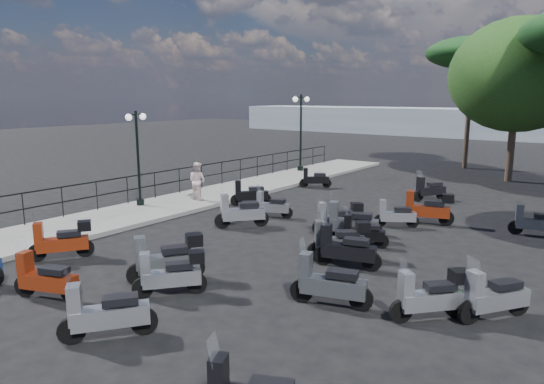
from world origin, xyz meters
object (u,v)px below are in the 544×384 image
Objects in this scene: scooter_6 at (105,314)px; scooter_19 at (329,284)px; scooter_4 at (250,194)px; scooter_8 at (167,259)px; scooter_2 at (62,241)px; pine_2 at (473,53)px; scooter_15 at (362,233)px; scooter_16 at (351,223)px; scooter_10 at (272,206)px; scooter_24 at (431,296)px; scooter_3 at (240,213)px; scooter_20 at (340,241)px; scooter_17 at (427,209)px; scooter_13 at (171,274)px; lamp_post_1 at (138,152)px; scooter_7 at (45,279)px; scooter_25 at (494,297)px; broadleaf_tree at (518,75)px; lamp_post_2 at (301,128)px; scooter_9 at (339,219)px; scooter_21 at (395,215)px; scooter_14 at (345,250)px; scooter_11 at (429,190)px; pedestrian_far at (197,181)px; scooter_26 at (535,223)px; scooter_5 at (315,179)px.

scooter_6 is 4.45m from scooter_19.
scooter_4 is 0.81× the size of scooter_8.
pine_2 reaches higher than scooter_2.
scooter_16 is at bearing 36.42° from scooter_15.
scooter_24 is (7.48, -4.70, 0.08)m from scooter_10.
pine_2 reaches higher than scooter_3.
scooter_20 reaches higher than scooter_24.
scooter_13 is at bearing 148.85° from scooter_17.
lamp_post_1 is 2.75× the size of scooter_4.
scooter_6 is at bearing 152.42° from scooter_3.
scooter_3 is 1.01× the size of scooter_6.
scooter_17 is (4.37, 11.27, 0.09)m from scooter_7.
pine_2 is (-3.53, 22.33, 6.34)m from scooter_19.
pine_2 is at bearing -38.66° from scooter_25.
scooter_4 is 0.16× the size of broadleaf_tree.
lamp_post_2 is 12.13m from scooter_17.
scooter_24 is (1.93, 0.63, 0.01)m from scooter_19.
lamp_post_2 is at bearing -25.94° from scooter_13.
scooter_6 is at bearing 152.90° from scooter_15.
scooter_15 is (5.98, 5.94, -0.10)m from scooter_2.
lamp_post_1 is at bearing 42.54° from scooter_3.
scooter_4 is 7.09m from scooter_20.
scooter_9 is 0.16× the size of broadleaf_tree.
scooter_6 is 7.94m from scooter_15.
lamp_post_2 is at bearing -33.54° from scooter_8.
scooter_16 is at bearing 0.75° from scooter_25.
scooter_7 is 1.20× the size of scooter_21.
scooter_17 is (0.14, 5.58, 0.06)m from scooter_14.
scooter_15 is 19.39m from pine_2.
lamp_post_1 is 9.41m from scooter_20.
scooter_17 is (0.63, 3.67, 0.14)m from scooter_15.
scooter_11 is at bearing -13.68° from scooter_15.
lamp_post_2 is 15.19m from scooter_20.
lamp_post_1 reaches higher than scooter_11.
pedestrian_far is at bearing 69.12° from scooter_4.
scooter_9 is 18.57m from pine_2.
scooter_20 is (9.23, -0.58, -1.72)m from lamp_post_1.
scooter_15 is 0.92× the size of scooter_26.
scooter_3 is at bearing -57.74° from lamp_post_2.
scooter_13 is at bearing -88.90° from pine_2.
broadleaf_tree is (5.20, 13.52, 4.95)m from scooter_10.
scooter_26 is at bearing -90.24° from scooter_10.
lamp_post_1 is 18.81m from broadleaf_tree.
scooter_3 is at bearing -108.84° from broadleaf_tree.
scooter_13 is (4.35, -7.99, 0.03)m from scooter_4.
broadleaf_tree is at bearing -66.43° from scooter_8.
scooter_21 is at bearing -91.13° from scooter_2.
scooter_21 is (0.58, -4.92, -0.04)m from scooter_11.
scooter_2 reaches higher than scooter_5.
broadleaf_tree reaches higher than pedestrian_far.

